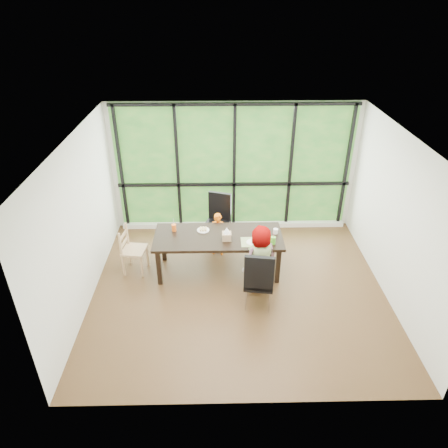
{
  "coord_description": "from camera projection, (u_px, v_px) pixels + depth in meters",
  "views": [
    {
      "loc": [
        -0.37,
        -5.59,
        4.58
      ],
      "look_at": [
        -0.24,
        0.47,
        1.05
      ],
      "focal_mm": 32.91,
      "sensor_mm": 36.0,
      "label": 1
    }
  ],
  "objects": [
    {
      "name": "child_older",
      "position": [
        258.0,
        259.0,
        6.88
      ],
      "size": [
        0.71,
        0.61,
        1.23
      ],
      "primitive_type": "imported",
      "rotation": [
        0.0,
        0.0,
        3.58
      ],
      "color": "gray",
      "rests_on": "ground"
    },
    {
      "name": "white_mug",
      "position": [
        276.0,
        231.0,
        7.3
      ],
      "size": [
        0.09,
        0.09,
        0.09
      ],
      "primitive_type": "cylinder",
      "color": "white",
      "rests_on": "dining_table"
    },
    {
      "name": "straw_pink",
      "position": [
        274.0,
        235.0,
        6.94
      ],
      "size": [
        0.01,
        0.04,
        0.2
      ],
      "primitive_type": "cylinder",
      "rotation": [
        0.14,
        0.0,
        0.0
      ],
      "color": "pink",
      "rests_on": "green_cup"
    },
    {
      "name": "ground",
      "position": [
        239.0,
        289.0,
        7.14
      ],
      "size": [
        5.0,
        5.0,
        0.0
      ],
      "primitive_type": "plane",
      "color": "black",
      "rests_on": "ground"
    },
    {
      "name": "crepe_rolls_far",
      "position": [
        203.0,
        229.0,
        7.39
      ],
      "size": [
        0.15,
        0.12,
        0.04
      ],
      "primitive_type": null,
      "color": "tan",
      "rests_on": "plate_far"
    },
    {
      "name": "tissue_box",
      "position": [
        227.0,
        236.0,
        7.11
      ],
      "size": [
        0.16,
        0.16,
        0.13
      ],
      "primitive_type": "cube",
      "color": "tan",
      "rests_on": "dining_table"
    },
    {
      "name": "plate_near",
      "position": [
        253.0,
        242.0,
        7.05
      ],
      "size": [
        0.22,
        0.22,
        0.01
      ],
      "primitive_type": "cylinder",
      "color": "white",
      "rests_on": "dining_table"
    },
    {
      "name": "tissue",
      "position": [
        227.0,
        230.0,
        7.05
      ],
      "size": [
        0.12,
        0.12,
        0.11
      ],
      "primitive_type": "cone",
      "color": "white",
      "rests_on": "tissue_box"
    },
    {
      "name": "foliage_backdrop",
      "position": [
        234.0,
        168.0,
        8.39
      ],
      "size": [
        4.8,
        0.02,
        2.65
      ],
      "primitive_type": "cube",
      "color": "#1F4D1E",
      "rests_on": "back_wall"
    },
    {
      "name": "placemat",
      "position": [
        254.0,
        242.0,
        7.07
      ],
      "size": [
        0.44,
        0.32,
        0.01
      ],
      "primitive_type": "cube",
      "color": "tan",
      "rests_on": "dining_table"
    },
    {
      "name": "back_wall",
      "position": [
        234.0,
        168.0,
        8.41
      ],
      "size": [
        5.0,
        0.0,
        5.0
      ],
      "primitive_type": "plane",
      "rotation": [
        1.57,
        0.0,
        0.0
      ],
      "color": "silver",
      "rests_on": "ground"
    },
    {
      "name": "orange_cup",
      "position": [
        174.0,
        228.0,
        7.37
      ],
      "size": [
        0.08,
        0.08,
        0.13
      ],
      "primitive_type": "cylinder",
      "color": "orange",
      "rests_on": "dining_table"
    },
    {
      "name": "chair_end_beech",
      "position": [
        134.0,
        250.0,
        7.4
      ],
      "size": [
        0.45,
        0.47,
        0.9
      ],
      "primitive_type": "cube",
      "rotation": [
        0.0,
        0.0,
        1.43
      ],
      "color": "tan",
      "rests_on": "ground"
    },
    {
      "name": "plate_far",
      "position": [
        203.0,
        230.0,
        7.4
      ],
      "size": [
        0.22,
        0.22,
        0.01
      ],
      "primitive_type": "cylinder",
      "color": "white",
      "rests_on": "dining_table"
    },
    {
      "name": "window_sill",
      "position": [
        234.0,
        225.0,
        8.97
      ],
      "size": [
        4.8,
        0.12,
        0.1
      ],
      "primitive_type": "cube",
      "color": "silver",
      "rests_on": "ground"
    },
    {
      "name": "window_mullions",
      "position": [
        234.0,
        169.0,
        8.35
      ],
      "size": [
        4.8,
        0.06,
        2.65
      ],
      "primitive_type": null,
      "color": "black",
      "rests_on": "back_wall"
    },
    {
      "name": "chair_interior_leather",
      "position": [
        259.0,
        278.0,
        6.55
      ],
      "size": [
        0.52,
        0.52,
        1.08
      ],
      "primitive_type": "cube",
      "rotation": [
        0.0,
        0.0,
        2.99
      ],
      "color": "black",
      "rests_on": "ground"
    },
    {
      "name": "green_cup",
      "position": [
        273.0,
        240.0,
        6.99
      ],
      "size": [
        0.09,
        0.09,
        0.13
      ],
      "primitive_type": "cylinder",
      "color": "#57BB30",
      "rests_on": "dining_table"
    },
    {
      "name": "dining_table",
      "position": [
        218.0,
        253.0,
        7.44
      ],
      "size": [
        2.34,
        1.13,
        0.75
      ],
      "primitive_type": "cube",
      "rotation": [
        0.0,
        0.0,
        0.09
      ],
      "color": "black",
      "rests_on": "ground"
    },
    {
      "name": "straw_white",
      "position": [
        174.0,
        223.0,
        7.31
      ],
      "size": [
        0.01,
        0.04,
        0.2
      ],
      "primitive_type": "cylinder",
      "rotation": [
        0.14,
        0.0,
        0.0
      ],
      "color": "white",
      "rests_on": "orange_cup"
    },
    {
      "name": "child_toddler",
      "position": [
        218.0,
        234.0,
        7.89
      ],
      "size": [
        0.34,
        0.25,
        0.88
      ],
      "primitive_type": "imported",
      "rotation": [
        0.0,
        0.0,
        -0.12
      ],
      "color": "orange",
      "rests_on": "ground"
    },
    {
      "name": "chair_window_leather",
      "position": [
        217.0,
        221.0,
        8.12
      ],
      "size": [
        0.58,
        0.58,
        1.08
      ],
      "primitive_type": "cube",
      "rotation": [
        0.0,
        0.0,
        -0.31
      ],
      "color": "black",
      "rests_on": "ground"
    },
    {
      "name": "crepe_rolls_near",
      "position": [
        253.0,
        241.0,
        7.04
      ],
      "size": [
        0.05,
        0.12,
        0.04
      ],
      "primitive_type": null,
      "color": "tan",
      "rests_on": "plate_near"
    }
  ]
}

